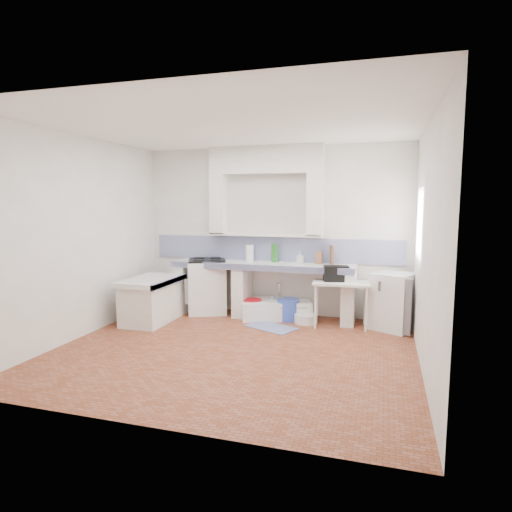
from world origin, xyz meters
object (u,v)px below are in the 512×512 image
(sink, at_px, (276,310))
(stove, at_px, (207,287))
(fridge, at_px, (393,301))
(side_table, at_px, (340,304))

(sink, bearing_deg, stove, 159.49)
(stove, xyz_separation_m, fridge, (3.04, -0.13, -0.02))
(stove, relative_size, fridge, 1.05)
(sink, xyz_separation_m, fridge, (1.83, -0.13, 0.29))
(stove, xyz_separation_m, sink, (1.21, 0.00, -0.31))
(stove, xyz_separation_m, side_table, (2.28, -0.24, -0.10))
(fridge, bearing_deg, stove, -157.70)
(sink, xyz_separation_m, side_table, (1.07, -0.24, 0.21))
(side_table, height_order, fridge, fridge)
(sink, distance_m, fridge, 1.86)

